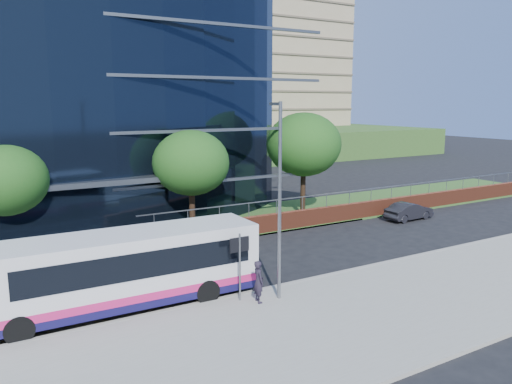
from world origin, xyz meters
TOP-DOWN VIEW (x-y plane):
  - ground at (0.00, 0.00)m, footprint 200.00×200.00m
  - pavement_near at (0.00, -5.00)m, footprint 80.00×8.00m
  - kerb at (0.00, -1.00)m, footprint 80.00×0.25m
  - yellow_line_outer at (0.00, -0.80)m, footprint 80.00×0.08m
  - yellow_line_inner at (0.00, -0.65)m, footprint 80.00×0.08m
  - grass_verge at (24.00, 11.00)m, footprint 36.00×8.00m
  - retaining_wall at (20.00, 7.30)m, footprint 34.00×0.40m
  - apartment_block at (32.00, 57.21)m, footprint 60.00×42.00m
  - street_sign at (4.50, -1.59)m, footprint 0.85×0.09m
  - tree_far_b at (-3.00, 9.50)m, footprint 4.29×4.29m
  - tree_far_c at (7.00, 9.00)m, footprint 4.62×4.62m
  - tree_far_d at (16.00, 10.00)m, footprint 5.28×5.28m
  - tree_dist_e at (24.00, 40.00)m, footprint 4.62×4.62m
  - tree_dist_f at (40.00, 42.00)m, footprint 4.29×4.29m
  - streetlight_east at (6.00, -2.17)m, footprint 0.15×0.77m
  - city_bus at (0.20, 0.29)m, footprint 11.40×2.79m
  - parked_car at (21.82, 5.40)m, footprint 3.79×1.46m
  - pedestrian at (5.07, -2.12)m, footprint 0.50×0.69m

SIDE VIEW (x-z plane):
  - ground at x=0.00m, z-range 0.00..0.00m
  - yellow_line_outer at x=0.00m, z-range 0.00..0.01m
  - yellow_line_inner at x=0.00m, z-range 0.00..0.01m
  - grass_verge at x=24.00m, z-range 0.00..0.12m
  - pavement_near at x=0.00m, z-range 0.00..0.15m
  - kerb at x=0.00m, z-range 0.00..0.16m
  - retaining_wall at x=20.00m, z-range -0.44..1.67m
  - parked_car at x=21.82m, z-range 0.00..1.23m
  - pedestrian at x=5.07m, z-range 0.15..1.88m
  - city_bus at x=0.20m, z-range 0.09..3.17m
  - street_sign at x=4.50m, z-range 0.75..3.55m
  - tree_far_b at x=-3.00m, z-range 1.19..7.23m
  - tree_dist_f at x=40.00m, z-range 1.19..7.23m
  - streetlight_east at x=6.00m, z-range 0.44..8.44m
  - tree_far_c at x=7.00m, z-range 1.28..7.79m
  - tree_dist_e at x=24.00m, z-range 1.28..7.79m
  - tree_far_d at x=16.00m, z-range 1.47..8.91m
  - apartment_block at x=32.00m, z-range -3.89..26.11m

